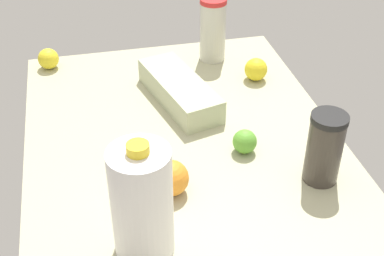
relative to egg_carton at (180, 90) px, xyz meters
The scene contains 9 objects.
countertop 27.50cm from the egg_carton, behind, with size 120.00×76.00×3.00cm, color #B1AF8A.
egg_carton is the anchor object (origin of this frame).
tumbler_cup 26.78cm from the egg_carton, 34.30° to the right, with size 7.94×7.94×19.44cm.
milk_jug 53.38cm from the egg_carton, 161.09° to the left, with size 11.31×11.31×24.93cm.
shaker_bottle 45.38cm from the egg_carton, 148.07° to the right, with size 7.92×7.92×16.80cm.
lime_near_front 27.34cm from the egg_carton, 157.62° to the right, with size 5.77×5.77×5.77cm, color #5FAA34.
lemon_far_back 43.28cm from the egg_carton, 52.31° to the left, with size 6.11×6.11×6.11cm, color yellow.
orange_loose 36.63cm from the egg_carton, 165.45° to the left, with size 7.81×7.81×7.81cm, color orange.
lemon_beside_bowl 24.47cm from the egg_carton, 74.89° to the right, with size 6.53×6.53×6.53cm, color yellow.
Camera 1 is at (-93.24, 21.14, 81.23)cm, focal length 50.00 mm.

